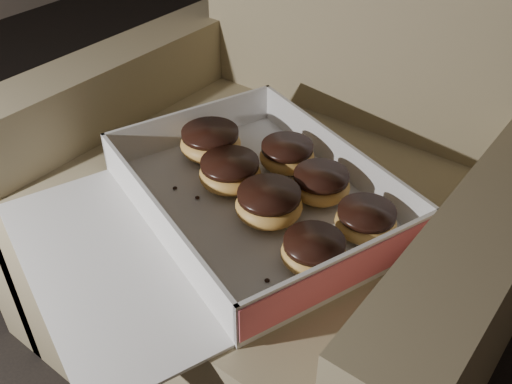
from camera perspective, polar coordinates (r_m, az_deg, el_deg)
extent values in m
cube|color=#837254|center=(1.03, 1.02, -6.99)|extent=(0.63, 0.63, 0.37)
cube|color=#837254|center=(1.18, -12.42, 2.48)|extent=(0.11, 0.63, 0.49)
cube|color=#837254|center=(0.89, 19.50, -13.24)|extent=(0.11, 0.63, 0.49)
cube|color=silver|center=(0.85, 0.00, -1.28)|extent=(0.50, 0.44, 0.01)
cube|color=silver|center=(0.91, 8.24, 3.69)|extent=(0.39, 0.15, 0.06)
cube|color=silver|center=(0.78, -9.60, -2.99)|extent=(0.39, 0.15, 0.06)
cube|color=silver|center=(0.98, -6.40, 6.71)|extent=(0.11, 0.29, 0.06)
cube|color=silver|center=(0.71, 8.91, -7.87)|extent=(0.11, 0.29, 0.06)
cube|color=#D4555F|center=(0.71, 9.15, -8.09)|extent=(0.11, 0.29, 0.05)
cube|color=silver|center=(0.79, -15.29, -7.21)|extent=(0.44, 0.31, 0.01)
ellipsoid|color=#E3A74F|center=(0.91, 3.11, 3.55)|extent=(0.09, 0.09, 0.04)
cylinder|color=black|center=(0.90, 3.15, 4.52)|extent=(0.08, 0.08, 0.01)
ellipsoid|color=#E3A74F|center=(0.74, 5.77, -6.10)|extent=(0.09, 0.09, 0.04)
cylinder|color=black|center=(0.73, 5.86, -5.08)|extent=(0.08, 0.08, 0.01)
ellipsoid|color=#E3A74F|center=(0.94, -4.56, 4.81)|extent=(0.10, 0.10, 0.05)
cylinder|color=black|center=(0.93, -4.62, 5.90)|extent=(0.09, 0.09, 0.01)
ellipsoid|color=#E3A74F|center=(0.81, 1.30, -1.37)|extent=(0.10, 0.10, 0.05)
cylinder|color=black|center=(0.80, 1.32, -0.24)|extent=(0.09, 0.09, 0.01)
ellipsoid|color=#E3A74F|center=(0.80, 10.89, -3.02)|extent=(0.09, 0.09, 0.04)
cylinder|color=black|center=(0.79, 11.04, -2.02)|extent=(0.08, 0.08, 0.01)
ellipsoid|color=#E3A74F|center=(0.87, -2.61, 1.80)|extent=(0.10, 0.10, 0.05)
cylinder|color=black|center=(0.86, -2.64, 2.89)|extent=(0.09, 0.09, 0.01)
ellipsoid|color=#E3A74F|center=(0.85, 6.47, 0.60)|extent=(0.09, 0.09, 0.04)
cylinder|color=black|center=(0.84, 6.55, 1.60)|extent=(0.08, 0.08, 0.01)
ellipsoid|color=black|center=(0.86, -5.90, -0.56)|extent=(0.01, 0.01, 0.00)
ellipsoid|color=black|center=(0.88, -8.11, 0.40)|extent=(0.01, 0.01, 0.00)
ellipsoid|color=black|center=(0.73, 1.12, -8.84)|extent=(0.01, 0.01, 0.00)
ellipsoid|color=black|center=(0.86, -2.74, -0.20)|extent=(0.01, 0.01, 0.00)
ellipsoid|color=black|center=(0.95, -6.48, 3.48)|extent=(0.01, 0.01, 0.00)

